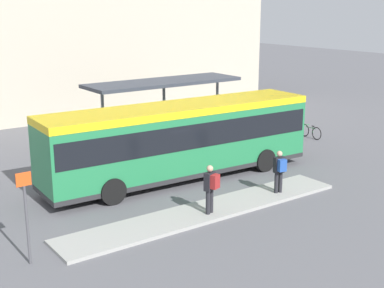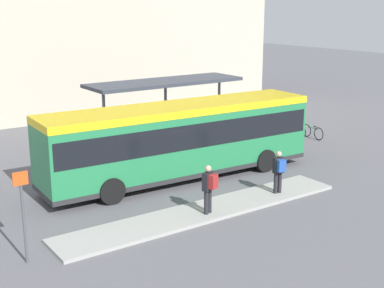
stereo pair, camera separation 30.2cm
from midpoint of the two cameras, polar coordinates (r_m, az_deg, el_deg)
name	(u,v)px [view 2 (the right image)]	position (r m, az deg, el deg)	size (l,w,h in m)	color
ground_plane	(181,179)	(23.30, -0.86, -3.71)	(120.00, 120.00, 0.00)	#5B5B60
curb_island	(205,211)	(19.62, 1.89, -7.15)	(11.58, 1.80, 0.12)	#9E9E99
city_bus	(181,136)	(22.77, -0.85, 0.84)	(12.26, 2.99, 3.26)	#237A47
pedestrian_waiting	(209,186)	(18.88, 2.29, -4.53)	(0.51, 0.55, 1.78)	#232328
pedestrian_companion	(279,169)	(21.19, 9.65, -2.70)	(0.46, 0.50, 1.71)	#232328
bicycle_green	(313,132)	(30.96, 13.01, 1.27)	(0.48, 1.71, 0.74)	black
bicycle_black	(295,130)	(31.21, 11.23, 1.48)	(0.48, 1.71, 0.74)	black
bicycle_red	(290,126)	(32.16, 10.69, 1.86)	(0.48, 1.61, 0.70)	black
station_shelter	(165,84)	(28.80, -2.56, 6.42)	(8.61, 2.63, 3.41)	#383D47
potted_planter_near_shelter	(196,137)	(27.32, 0.80, 0.71)	(0.96, 0.96, 1.45)	slate
potted_planter_far_side	(225,135)	(28.60, 3.83, 0.99)	(0.79, 0.79, 1.16)	slate
platform_sign	(23,213)	(16.13, -17.05, -7.06)	(0.44, 0.08, 2.80)	#4C4C51
station_building	(65,30)	(40.62, -13.18, 11.78)	(29.15, 10.50, 11.10)	#BCB29E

